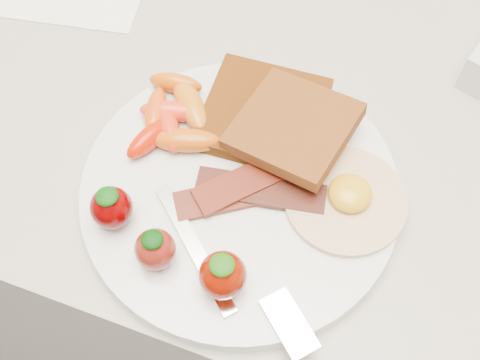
% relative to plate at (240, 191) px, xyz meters
% --- Properties ---
extents(counter, '(2.00, 0.60, 0.90)m').
position_rel_plate_xyz_m(counter, '(0.01, 0.16, -0.46)').
color(counter, gray).
rests_on(counter, ground).
extents(plate, '(0.27, 0.27, 0.02)m').
position_rel_plate_xyz_m(plate, '(0.00, 0.00, 0.00)').
color(plate, silver).
rests_on(plate, counter).
extents(toast_lower, '(0.11, 0.11, 0.01)m').
position_rel_plate_xyz_m(toast_lower, '(-0.00, 0.07, 0.02)').
color(toast_lower, '#331E05').
rests_on(toast_lower, plate).
extents(toast_upper, '(0.11, 0.11, 0.02)m').
position_rel_plate_xyz_m(toast_upper, '(0.03, 0.06, 0.03)').
color(toast_upper, '#452007').
rests_on(toast_upper, toast_lower).
extents(fried_egg, '(0.13, 0.13, 0.02)m').
position_rel_plate_xyz_m(fried_egg, '(0.09, 0.02, 0.01)').
color(fried_egg, beige).
rests_on(fried_egg, plate).
extents(bacon_strips, '(0.12, 0.11, 0.01)m').
position_rel_plate_xyz_m(bacon_strips, '(0.01, -0.00, 0.01)').
color(bacon_strips, '#450F06').
rests_on(bacon_strips, plate).
extents(baby_carrots, '(0.09, 0.11, 0.02)m').
position_rel_plate_xyz_m(baby_carrots, '(-0.08, 0.04, 0.02)').
color(baby_carrots, red).
rests_on(baby_carrots, plate).
extents(strawberries, '(0.14, 0.06, 0.04)m').
position_rel_plate_xyz_m(strawberries, '(-0.03, -0.08, 0.03)').
color(strawberries, '#540000').
rests_on(strawberries, plate).
extents(fork, '(0.17, 0.10, 0.00)m').
position_rel_plate_xyz_m(fork, '(0.03, -0.08, 0.01)').
color(fork, silver).
rests_on(fork, plate).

